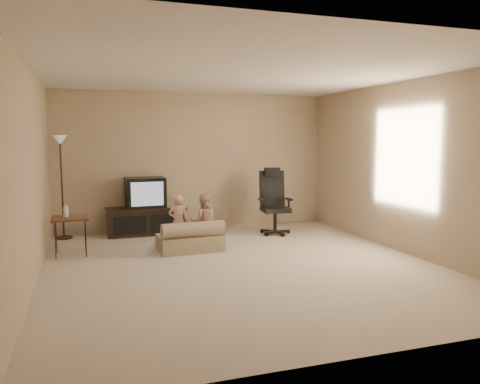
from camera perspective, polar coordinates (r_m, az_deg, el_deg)
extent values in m
plane|color=beige|center=(6.24, 0.20, -9.00)|extent=(5.50, 5.50, 0.00)
plane|color=silver|center=(6.07, 0.21, 14.39)|extent=(5.50, 5.50, 0.00)
plane|color=tan|center=(8.67, -5.54, 3.72)|extent=(5.00, 0.00, 5.00)
plane|color=tan|center=(3.53, 14.39, -0.50)|extent=(5.00, 0.00, 5.00)
plane|color=tan|center=(5.75, -24.18, 1.77)|extent=(0.00, 5.50, 5.50)
plane|color=tan|center=(7.21, 19.43, 2.82)|extent=(0.00, 5.50, 5.50)
cube|color=black|center=(8.38, -11.36, -3.61)|extent=(1.34, 0.50, 0.43)
cube|color=black|center=(8.34, -11.39, -1.98)|extent=(1.38, 0.54, 0.04)
cube|color=black|center=(8.10, -13.32, -3.97)|extent=(0.55, 0.03, 0.32)
cube|color=black|center=(8.19, -8.95, -3.76)|extent=(0.55, 0.03, 0.32)
cube|color=black|center=(8.32, -11.45, -0.05)|extent=(0.67, 0.49, 0.52)
cube|color=silver|center=(8.08, -11.22, -0.24)|extent=(0.54, 0.02, 0.41)
cube|color=silver|center=(8.37, -7.82, -1.55)|extent=(0.38, 0.27, 0.06)
cylinder|color=black|center=(8.23, 4.30, -3.57)|extent=(0.06, 0.06, 0.37)
cube|color=black|center=(8.19, 4.31, -2.11)|extent=(0.51, 0.51, 0.08)
cube|color=black|center=(8.36, 3.91, 0.42)|extent=(0.46, 0.21, 0.65)
cube|color=black|center=(8.33, 3.93, 2.49)|extent=(0.28, 0.12, 0.15)
cube|color=black|center=(8.10, 2.63, -0.95)|extent=(0.09, 0.26, 0.04)
cube|color=black|center=(8.24, 5.98, -0.85)|extent=(0.09, 0.26, 0.04)
cube|color=brown|center=(7.11, -20.02, -3.00)|extent=(0.51, 0.51, 0.03)
cylinder|color=#322116|center=(6.96, -21.60, -5.53)|extent=(0.01, 0.01, 0.55)
cylinder|color=#322116|center=(6.96, -18.28, -5.40)|extent=(0.01, 0.01, 0.55)
cylinder|color=#322116|center=(7.36, -21.49, -4.89)|extent=(0.01, 0.01, 0.55)
cylinder|color=#322116|center=(7.35, -18.36, -4.78)|extent=(0.01, 0.01, 0.55)
cylinder|color=white|center=(7.13, -20.45, -2.29)|extent=(0.07, 0.07, 0.14)
cone|color=beige|center=(7.12, -20.48, -1.53)|extent=(0.06, 0.06, 0.05)
cylinder|color=#322116|center=(8.43, -20.64, -5.23)|extent=(0.27, 0.27, 0.03)
cylinder|color=#322116|center=(8.31, -20.87, 0.25)|extent=(0.03, 0.03, 1.63)
cone|color=beige|center=(8.26, -21.10, 5.94)|extent=(0.23, 0.23, 0.15)
cube|color=tan|center=(7.06, -6.06, -6.16)|extent=(0.97, 0.56, 0.25)
cylinder|color=tan|center=(6.86, -5.72, -4.60)|extent=(0.94, 0.28, 0.23)
imported|color=#D8A487|center=(7.16, -7.51, -3.62)|extent=(0.35, 0.29, 0.83)
imported|color=#D8A487|center=(7.16, -4.50, -3.56)|extent=(0.43, 0.28, 0.84)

